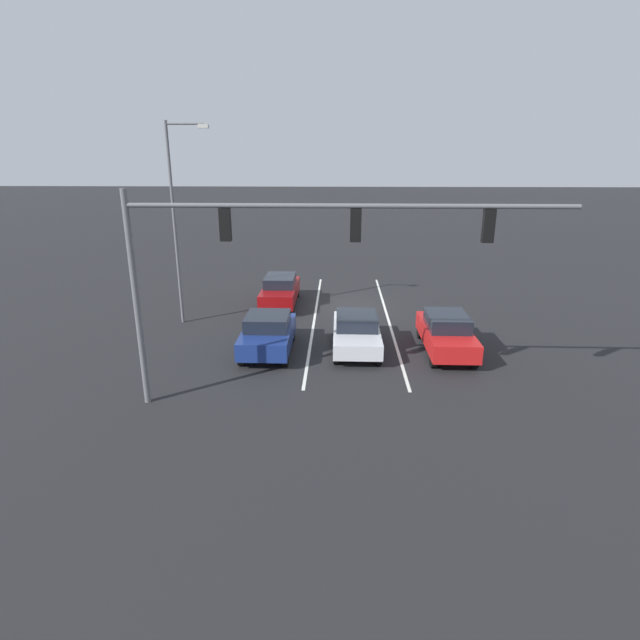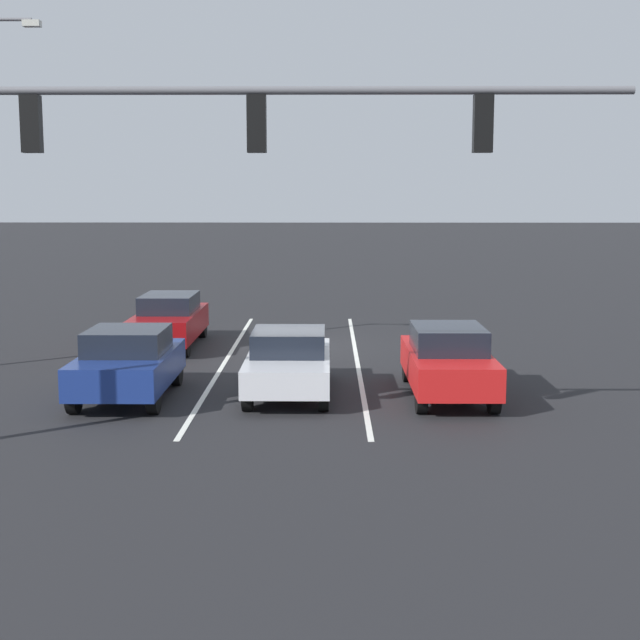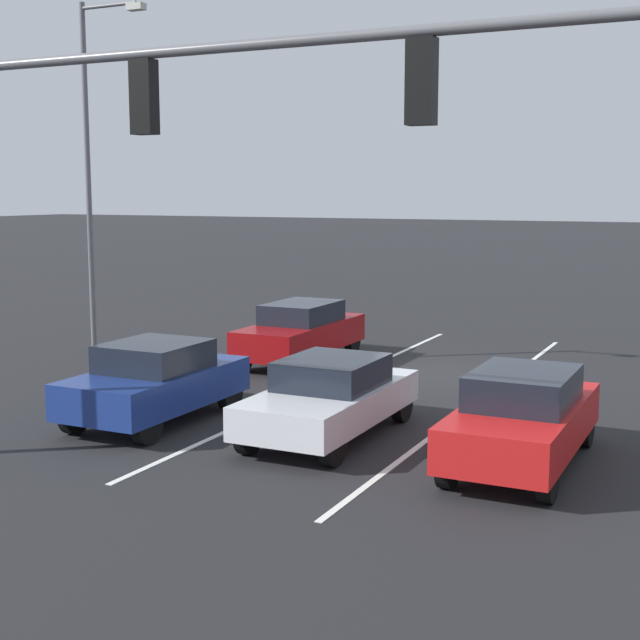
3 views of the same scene
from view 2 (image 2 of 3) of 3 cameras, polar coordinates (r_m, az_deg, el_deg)
The scene contains 8 objects.
ground_plane at distance 27.14m, azimuth -1.64°, elevation -1.70°, with size 240.00×240.00×0.00m, color black.
lane_stripe_left_divider at distance 24.89m, azimuth 2.38°, elevation -2.58°, with size 0.12×16.54×0.01m, color silver.
lane_stripe_center_divider at distance 25.04m, azimuth -6.02°, elevation -2.56°, with size 0.12×16.54×0.01m, color silver.
car_navy_rightlane_front at distance 20.59m, azimuth -12.18°, elevation -2.68°, with size 1.95×4.07×1.60m.
car_silver_midlane_front at distance 20.62m, azimuth -2.01°, elevation -2.64°, with size 1.89×4.47×1.49m.
car_red_leftlane_front at distance 20.55m, azimuth 8.18°, elevation -2.57°, with size 1.79×4.47×1.63m.
car_maroon_rightlane_second at distance 27.36m, azimuth -9.62°, elevation 0.01°, with size 1.77×4.67×1.60m.
traffic_signal_gantry at distance 15.61m, azimuth -12.74°, elevation 9.81°, with size 13.05×0.37×6.78m.
Camera 2 is at (-1.01, 26.73, 4.60)m, focal length 50.00 mm.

